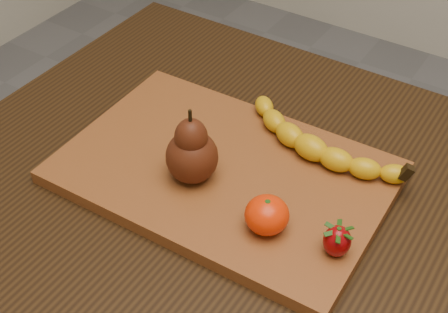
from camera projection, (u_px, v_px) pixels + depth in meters
The scene contains 6 objects.
table at pixel (281, 241), 0.93m from camera, with size 1.00×0.70×0.76m.
cutting_board at pixel (224, 172), 0.88m from camera, with size 0.45×0.30×0.02m, color brown.
banana at pixel (311, 148), 0.88m from camera, with size 0.23×0.06×0.04m, color #E3AE0A, non-canonical shape.
pear at pixel (191, 145), 0.82m from camera, with size 0.07×0.07×0.11m, color #4C1D0C, non-canonical shape.
mandarin at pixel (267, 215), 0.77m from camera, with size 0.06×0.06×0.05m, color #F72E02.
strawberry at pixel (337, 240), 0.75m from camera, with size 0.03×0.03×0.04m, color #930407, non-canonical shape.
Camera 1 is at (0.26, -0.56, 1.37)m, focal length 50.00 mm.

